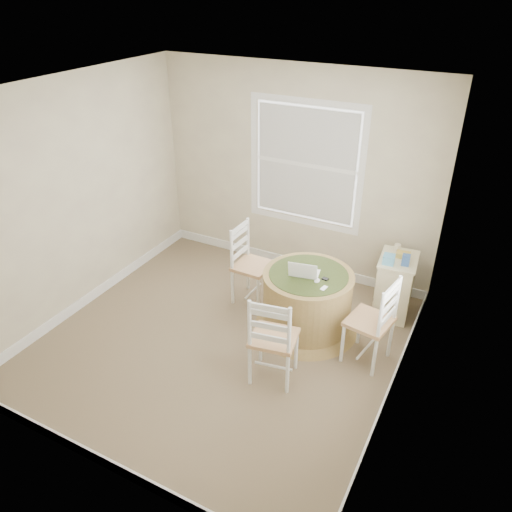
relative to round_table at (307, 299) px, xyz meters
The scene contains 14 objects.
room 1.16m from the round_table, 138.54° to the right, with size 3.64×3.64×2.64m.
round_table is the anchor object (origin of this frame).
chair_left 0.81m from the round_table, 164.97° to the left, with size 0.42×0.40×0.95m, color white, non-canonical shape.
chair_near 0.87m from the round_table, 88.93° to the right, with size 0.42×0.40×0.95m, color white, non-canonical shape.
chair_right 0.77m from the round_table, 15.31° to the right, with size 0.42×0.40×0.95m, color white, non-canonical shape.
laptop 0.34m from the round_table, 138.95° to the right, with size 0.35×0.32×0.21m.
mouse 0.35m from the round_table, 33.88° to the right, with size 0.05×0.09×0.03m, color white.
phone 0.43m from the round_table, 37.15° to the right, with size 0.04×0.09×0.02m, color #B7BABF.
keys 0.37m from the round_table, ahead, with size 0.06×0.05×0.03m, color black.
corner_chest 1.06m from the round_table, 43.27° to the left, with size 0.45×0.58×0.72m.
tissue_box 0.99m from the round_table, 39.81° to the left, with size 0.12×0.12×0.10m, color #5BA9D1.
box_yellow 1.17m from the round_table, 44.06° to the left, with size 0.15×0.10×0.06m, color gold.
box_blue 1.13m from the round_table, 36.33° to the left, with size 0.08×0.08×0.12m, color #355CA1.
cup_cream 1.18m from the round_table, 50.37° to the left, with size 0.07×0.07×0.09m, color beige.
Camera 1 is at (2.27, -3.57, 3.45)m, focal length 35.00 mm.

